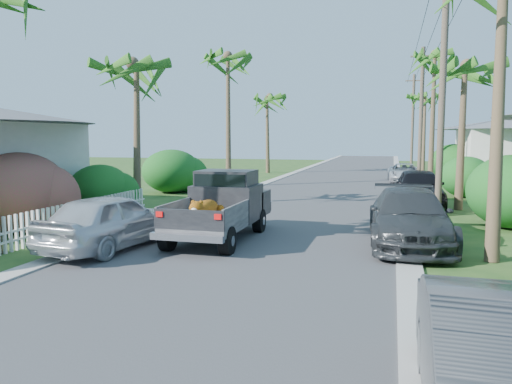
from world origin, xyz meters
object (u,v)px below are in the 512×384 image
(palm_l_c, at_px, (228,57))
(palm_r_d, at_px, (425,96))
(parked_car_rf, at_px, (419,188))
(utility_pole_b, at_px, (442,97))
(pickup_truck, at_px, (224,205))
(parked_car_rd, at_px, (404,173))
(utility_pole_c, at_px, (421,114))
(parked_car_rm, at_px, (409,218))
(palm_l_b, at_px, (135,64))
(parked_car_rn, at_px, (505,373))
(palm_r_b, at_px, (465,67))
(parked_car_ln, at_px, (111,221))
(palm_r_c, at_px, (435,55))
(palm_l_d, at_px, (268,97))
(utility_pole_d, at_px, (413,121))

(palm_l_c, xyz_separation_m, palm_r_d, (12.50, 18.00, -1.18))
(parked_car_rf, xyz_separation_m, utility_pole_b, (0.60, -2.66, 3.76))
(pickup_truck, height_order, parked_car_rd, pickup_truck)
(pickup_truck, xyz_separation_m, parked_car_rf, (6.13, 8.70, -0.17))
(utility_pole_b, xyz_separation_m, utility_pole_c, (0.00, 15.00, 0.00))
(parked_car_rm, distance_m, palm_l_b, 13.24)
(parked_car_rm, xyz_separation_m, palm_r_d, (2.15, 32.72, 5.95))
(parked_car_rn, bearing_deg, palm_l_c, 114.28)
(palm_r_b, xyz_separation_m, utility_pole_b, (-1.00, -2.00, -1.35))
(parked_car_ln, bearing_deg, palm_r_c, -107.26)
(palm_l_d, distance_m, palm_r_c, 15.10)
(utility_pole_c, bearing_deg, palm_r_c, -73.30)
(pickup_truck, distance_m, palm_r_d, 34.39)
(parked_car_rf, height_order, parked_car_ln, parked_car_rf)
(parked_car_rm, relative_size, palm_r_d, 0.67)
(parked_car_rd, bearing_deg, palm_r_c, -53.91)
(parked_car_rf, height_order, palm_l_d, palm_l_d)
(parked_car_ln, xyz_separation_m, utility_pole_b, (9.20, 8.42, 3.82))
(parked_car_rm, distance_m, palm_r_b, 9.55)
(parked_car_rd, bearing_deg, utility_pole_b, -88.62)
(utility_pole_b, bearing_deg, palm_r_d, 88.09)
(parked_car_rm, distance_m, utility_pole_d, 35.94)
(palm_l_d, bearing_deg, pickup_truck, -78.77)
(palm_l_b, relative_size, utility_pole_c, 0.82)
(palm_l_b, distance_m, utility_pole_c, 20.30)
(palm_l_c, bearing_deg, parked_car_rd, 29.19)
(parked_car_rm, bearing_deg, utility_pole_d, 84.89)
(palm_l_c, xyz_separation_m, palm_r_c, (12.20, 4.00, 0.20))
(pickup_truck, bearing_deg, palm_l_d, 101.23)
(parked_car_rd, distance_m, utility_pole_c, 4.08)
(parked_car_rf, distance_m, palm_r_d, 25.09)
(palm_l_b, xyz_separation_m, palm_r_d, (13.30, 28.00, 0.59))
(parked_car_rn, height_order, utility_pole_d, utility_pole_d)
(parked_car_ln, distance_m, utility_pole_c, 25.45)
(palm_l_b, height_order, utility_pole_b, utility_pole_b)
(palm_r_c, height_order, utility_pole_b, palm_r_c)
(palm_r_b, height_order, utility_pole_d, utility_pole_d)
(pickup_truck, relative_size, palm_l_b, 0.69)
(palm_r_c, relative_size, palm_r_d, 1.17)
(palm_l_c, bearing_deg, palm_r_b, -29.05)
(utility_pole_d, bearing_deg, parked_car_rm, -92.00)
(palm_l_c, xyz_separation_m, utility_pole_c, (11.60, 6.00, -3.31))
(parked_car_ln, height_order, palm_r_b, palm_r_b)
(parked_car_rf, height_order, utility_pole_c, utility_pole_c)
(palm_r_c, relative_size, utility_pole_b, 1.04)
(parked_car_rf, distance_m, palm_r_c, 12.70)
(pickup_truck, relative_size, palm_r_d, 0.64)
(palm_l_b, distance_m, palm_r_d, 31.00)
(parked_car_rm, xyz_separation_m, palm_l_c, (-10.35, 14.72, 7.13))
(parked_car_rf, height_order, palm_l_c, palm_l_c)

